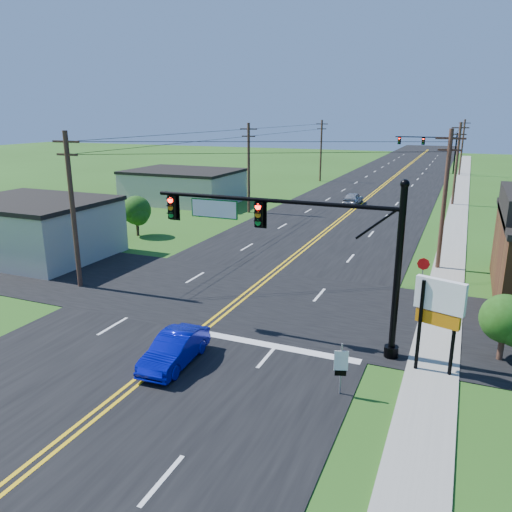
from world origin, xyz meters
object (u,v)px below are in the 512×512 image
at_px(signal_mast_far, 429,146).
at_px(blue_car, 175,350).
at_px(route_sign, 341,365).
at_px(signal_mast_main, 293,238).
at_px(stop_sign, 423,267).

relative_size(signal_mast_far, blue_car, 2.79).
distance_m(signal_mast_far, blue_car, 76.25).
relative_size(blue_car, route_sign, 1.93).
distance_m(signal_mast_main, route_sign, 6.03).
distance_m(signal_mast_far, stop_sign, 63.28).
bearing_deg(signal_mast_main, signal_mast_far, 89.92).
relative_size(signal_mast_main, blue_car, 2.87).
bearing_deg(blue_car, signal_mast_main, 45.71).
bearing_deg(signal_mast_far, blue_car, -92.76).
bearing_deg(route_sign, signal_mast_main, 111.81).
bearing_deg(route_sign, stop_sign, 63.57).
xyz_separation_m(route_sign, stop_sign, (1.71, 12.68, 0.25)).
xyz_separation_m(signal_mast_main, signal_mast_far, (0.10, 72.00, -0.20)).
relative_size(signal_mast_main, route_sign, 5.54).
bearing_deg(stop_sign, blue_car, -123.01).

